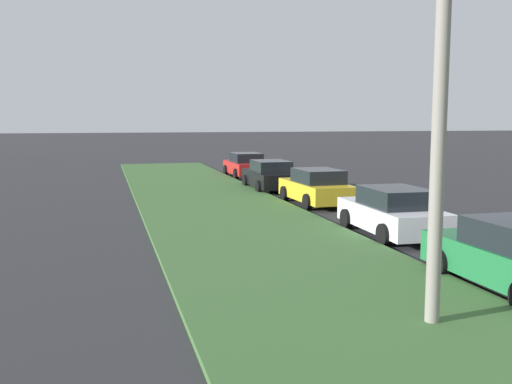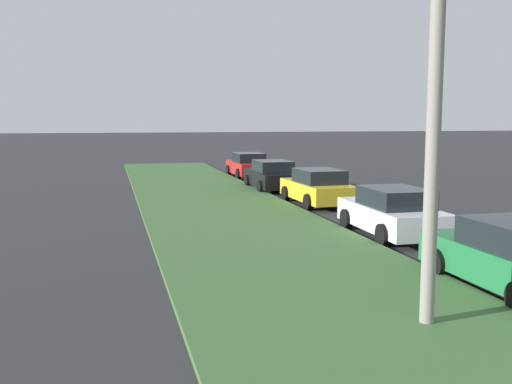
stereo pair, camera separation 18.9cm
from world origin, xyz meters
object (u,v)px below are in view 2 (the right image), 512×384
object	(u,v)px
parked_car_black	(272,176)
parked_car_red	(248,165)
parked_car_yellow	(318,187)
parked_car_white	(392,213)
streetlight	(456,63)

from	to	relation	value
parked_car_black	parked_car_red	size ratio (longest dim) A/B	1.00
parked_car_yellow	parked_car_red	distance (m)	11.93
parked_car_white	streetlight	xyz separation A→B (m)	(-7.29, 2.74, 3.67)
parked_car_black	parked_car_red	world-z (taller)	same
parked_car_white	streetlight	size ratio (longest dim) A/B	0.58
streetlight	parked_car_yellow	bearing A→B (deg)	-11.38
parked_car_black	streetlight	bearing A→B (deg)	173.32
parked_car_red	parked_car_yellow	bearing A→B (deg)	179.72
parked_car_white	parked_car_red	xyz separation A→B (m)	(18.61, 0.04, 0.00)
parked_car_white	parked_car_yellow	bearing A→B (deg)	0.45
parked_car_yellow	streetlight	size ratio (longest dim) A/B	0.58
parked_car_yellow	streetlight	xyz separation A→B (m)	(-13.98, 2.81, 3.67)
parked_car_white	parked_car_black	bearing A→B (deg)	3.04
streetlight	parked_car_white	bearing A→B (deg)	-20.59
parked_car_red	parked_car_black	bearing A→B (deg)	176.02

